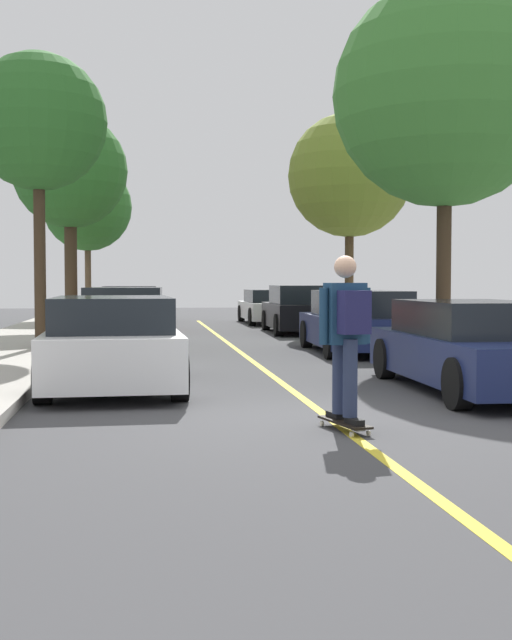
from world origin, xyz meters
TOP-DOWN VIEW (x-y plane):
  - ground at (0.00, 0.00)m, footprint 80.00×80.00m
  - center_line at (0.00, 4.00)m, footprint 0.12×39.20m
  - parked_car_left_nearest at (-2.53, 3.02)m, footprint 2.04×4.20m
  - parked_car_left_near at (-2.53, 9.89)m, footprint 2.11×4.55m
  - parked_car_left_far at (-2.53, 16.88)m, footprint 1.92×4.59m
  - parked_car_left_farthest at (-2.53, 22.92)m, footprint 1.96×4.24m
  - parked_car_right_nearest at (2.53, 2.12)m, footprint 1.94×4.67m
  - parked_car_right_near at (2.53, 8.39)m, footprint 2.08×4.37m
  - parked_car_right_far at (2.53, 15.39)m, footprint 1.93×4.47m
  - parked_car_right_farthest at (2.53, 21.10)m, footprint 1.99×4.69m
  - street_tree_left_nearest at (-4.29, 9.05)m, footprint 2.90×2.90m
  - street_tree_left_near at (-4.29, 16.34)m, footprint 3.44×3.44m
  - street_tree_left_far at (-4.29, 23.71)m, footprint 3.44×3.44m
  - street_tree_right_nearest at (4.29, 7.97)m, footprint 4.79×4.79m
  - street_tree_right_near at (4.29, 16.17)m, footprint 3.87×3.87m
  - streetlamp at (-4.28, 9.37)m, footprint 0.36×0.24m
  - skateboard at (-0.02, -0.66)m, footprint 0.41×0.87m
  - skateboarder at (-0.01, -0.69)m, footprint 0.59×0.70m

SIDE VIEW (x-z plane):
  - ground at x=0.00m, z-range 0.00..0.00m
  - center_line at x=0.00m, z-range 0.00..0.01m
  - skateboard at x=-0.02m, z-range 0.04..0.14m
  - parked_car_right_farthest at x=2.53m, z-range -0.01..1.25m
  - parked_car_right_nearest at x=2.53m, z-range -0.01..1.26m
  - parked_car_left_farthest at x=-2.53m, z-range 0.00..1.28m
  - parked_car_left_nearest at x=-2.53m, z-range 0.01..1.34m
  - parked_car_right_near at x=2.53m, z-range -0.01..1.35m
  - parked_car_left_far at x=-2.53m, z-range -0.02..1.40m
  - parked_car_left_near at x=-2.53m, z-range -0.02..1.40m
  - parked_car_right_far at x=2.53m, z-range -0.02..1.42m
  - skateboarder at x=-0.01m, z-range 0.21..1.93m
  - streetlamp at x=-4.28m, z-range 0.53..5.39m
  - street_tree_left_far at x=-4.29m, z-range 1.43..7.49m
  - street_tree_left_near at x=-4.29m, z-range 1.62..8.09m
  - street_tree_right_near at x=4.29m, z-range 1.53..8.21m
  - street_tree_left_nearest at x=-4.29m, z-range 1.79..8.04m
  - street_tree_right_nearest at x=4.29m, z-range 1.63..9.43m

